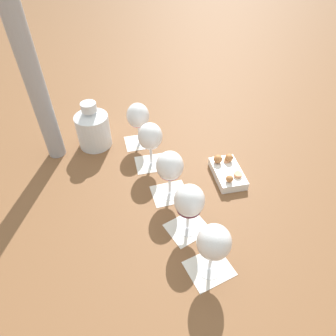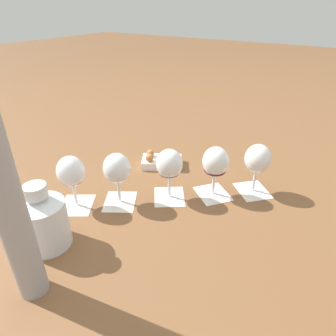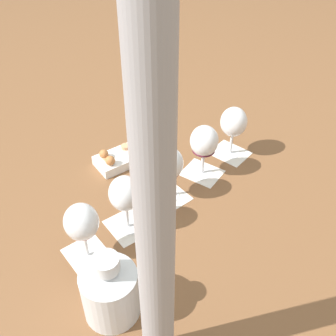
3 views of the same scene
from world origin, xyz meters
The scene contains 14 objects.
ground_plane centered at (0.00, 0.00, 0.00)m, with size 8.00×8.00×0.00m, color brown.
tasting_card_0 centered at (-0.21, -0.18, 0.00)m, with size 0.14×0.14×0.00m.
tasting_card_1 centered at (-0.11, -0.10, 0.00)m, with size 0.14×0.14×0.00m.
tasting_card_2 centered at (0.00, 0.01, 0.00)m, with size 0.14×0.14×0.00m.
tasting_card_3 centered at (0.11, 0.10, 0.00)m, with size 0.14×0.14×0.00m.
tasting_card_4 centered at (0.21, 0.18, 0.00)m, with size 0.14×0.14×0.00m.
wine_glass_0 centered at (-0.21, -0.18, 0.11)m, with size 0.08×0.08×0.16m.
wine_glass_1 centered at (-0.11, -0.10, 0.11)m, with size 0.08×0.08×0.16m.
wine_glass_2 centered at (0.00, 0.01, 0.11)m, with size 0.08×0.08×0.16m.
wine_glass_3 centered at (0.11, 0.10, 0.11)m, with size 0.08×0.08×0.16m.
wine_glass_4 centered at (0.21, 0.18, 0.11)m, with size 0.08×0.08×0.16m.
ceramic_vase centered at (-0.15, -0.33, 0.08)m, with size 0.12×0.12×0.18m.
snack_dish centered at (-0.14, 0.16, 0.02)m, with size 0.17×0.15×0.06m.
umbrella_pole centered at (-0.05, -0.44, 0.48)m, with size 0.06×0.06×0.96m.
Camera 1 is at (0.60, 0.21, 0.70)m, focal length 32.00 mm.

